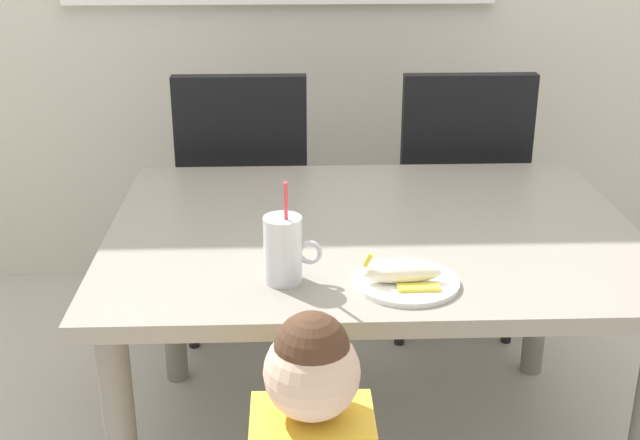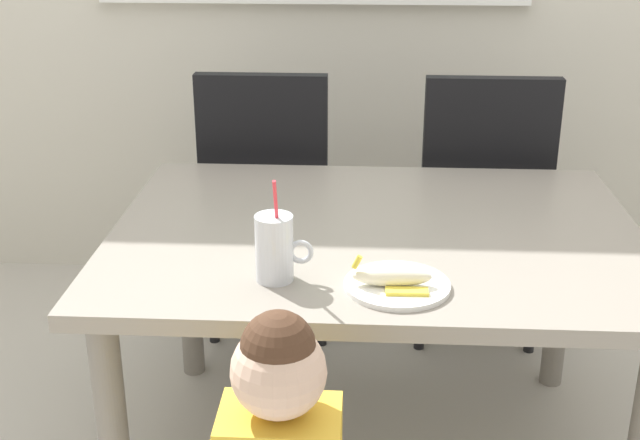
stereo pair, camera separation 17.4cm
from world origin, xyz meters
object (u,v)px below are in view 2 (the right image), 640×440
(milk_cup, at_px, (275,252))
(snack_plate, at_px, (397,285))
(peeled_banana, at_px, (393,277))
(dining_chair_right, at_px, (481,193))
(dining_table, at_px, (375,260))
(dining_chair_left, at_px, (268,188))

(milk_cup, distance_m, snack_plate, 0.27)
(milk_cup, xyz_separation_m, snack_plate, (0.27, -0.03, -0.06))
(peeled_banana, bearing_deg, dining_chair_right, 72.91)
(dining_chair_right, height_order, snack_plate, dining_chair_right)
(dining_chair_right, relative_size, snack_plate, 4.17)
(snack_plate, bearing_deg, dining_table, 97.35)
(milk_cup, height_order, peeled_banana, milk_cup)
(dining_chair_right, distance_m, milk_cup, 1.20)
(milk_cup, xyz_separation_m, peeled_banana, (0.26, -0.04, -0.04))
(dining_table, height_order, milk_cup, milk_cup)
(snack_plate, bearing_deg, peeled_banana, -126.04)
(dining_table, bearing_deg, dining_chair_right, 63.31)
(dining_chair_left, height_order, snack_plate, dining_chair_left)
(dining_chair_left, xyz_separation_m, milk_cup, (0.14, -1.03, 0.23))
(peeled_banana, bearing_deg, snack_plate, 53.96)
(peeled_banana, bearing_deg, dining_chair_left, 110.34)
(dining_chair_left, distance_m, milk_cup, 1.06)
(dining_table, height_order, snack_plate, snack_plate)
(dining_chair_right, bearing_deg, milk_cup, 60.28)
(snack_plate, bearing_deg, dining_chair_right, 73.19)
(dining_chair_right, distance_m, peeled_banana, 1.13)
(dining_chair_left, relative_size, peeled_banana, 5.57)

